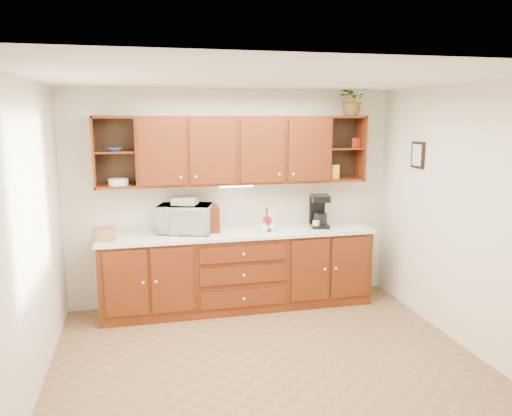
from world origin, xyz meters
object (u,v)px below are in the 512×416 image
bread_box (200,219)px  potted_plant (353,99)px  microwave (185,219)px  coffee_maker (319,211)px

bread_box → potted_plant: bearing=1.1°
microwave → coffee_maker: 1.63m
potted_plant → microwave: bearing=179.9°
microwave → potted_plant: potted_plant is taller
microwave → coffee_maker: coffee_maker is taller
bread_box → potted_plant: 2.34m
microwave → potted_plant: (2.05, -0.00, 1.38)m
coffee_maker → potted_plant: size_ratio=1.01×
microwave → potted_plant: 2.47m
bread_box → microwave: bearing=-173.2°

